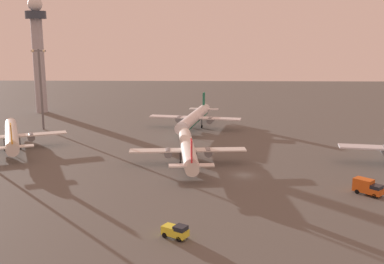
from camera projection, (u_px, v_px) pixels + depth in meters
ground_plane at (244, 175)px, 105.46m from camera, size 416.00×416.00×0.00m
control_tower at (38, 47)px, 183.36m from camera, size 8.00×8.00×44.96m
airplane_near_gate at (188, 149)px, 114.20m from camera, size 28.58×36.67×9.40m
airplane_taxiway_distant at (12, 135)px, 128.97m from camera, size 28.40×35.98×9.70m
airplane_mid_apron at (195, 118)px, 155.16m from camera, size 30.87×39.44×10.17m
baggage_tractor at (176, 231)px, 72.91m from camera, size 4.56×3.80×2.25m
catering_truck at (367, 187)px, 92.54m from camera, size 5.66×5.66×3.05m
apron_light_west at (41, 84)px, 151.87m from camera, size 4.80×0.90×26.32m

